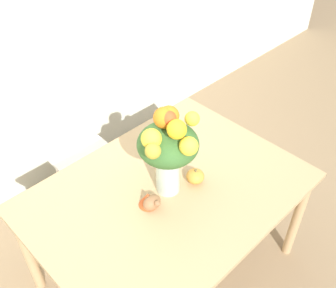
# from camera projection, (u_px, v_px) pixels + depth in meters

# --- Properties ---
(ground_plane) EXTENTS (12.00, 12.00, 0.00)m
(ground_plane) POSITION_uv_depth(u_px,v_px,m) (168.00, 267.00, 2.62)
(ground_plane) COLOR #8E7556
(wall_back) EXTENTS (8.00, 0.06, 2.70)m
(wall_back) POSITION_uv_depth(u_px,v_px,m) (20.00, 14.00, 2.46)
(wall_back) COLOR silver
(wall_back) RESTS_ON ground_plane
(dining_table) EXTENTS (1.47, 1.08, 0.75)m
(dining_table) POSITION_uv_depth(u_px,v_px,m) (168.00, 200.00, 2.19)
(dining_table) COLOR tan
(dining_table) RESTS_ON ground_plane
(flower_vase) EXTENTS (0.35, 0.34, 0.52)m
(flower_vase) POSITION_uv_depth(u_px,v_px,m) (168.00, 147.00, 1.94)
(flower_vase) COLOR #B2CCBC
(flower_vase) RESTS_ON dining_table
(pumpkin) EXTENTS (0.10, 0.10, 0.09)m
(pumpkin) POSITION_uv_depth(u_px,v_px,m) (195.00, 176.00, 2.15)
(pumpkin) COLOR gold
(pumpkin) RESTS_ON dining_table
(turkey_figurine) EXTENTS (0.10, 0.14, 0.08)m
(turkey_figurine) POSITION_uv_depth(u_px,v_px,m) (150.00, 201.00, 2.02)
(turkey_figurine) COLOR #936642
(turkey_figurine) RESTS_ON dining_table
(dining_chair_near_window) EXTENTS (0.43, 0.43, 0.86)m
(dining_chair_near_window) POSITION_uv_depth(u_px,v_px,m) (84.00, 155.00, 2.80)
(dining_chair_near_window) COLOR white
(dining_chair_near_window) RESTS_ON ground_plane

